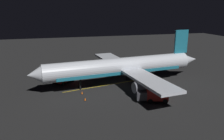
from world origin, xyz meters
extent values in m
cube|color=black|center=(0.00, 0.00, -0.10)|extent=(180.00, 180.00, 0.20)
cube|color=gold|center=(0.13, 4.00, 0.00)|extent=(3.91, 18.05, 0.01)
cylinder|color=silver|center=(0.00, 0.00, 4.19)|extent=(7.24, 34.00, 3.84)
cube|color=teal|center=(0.00, 0.00, 3.14)|extent=(6.53, 28.94, 0.69)
cone|color=silver|center=(-1.83, 17.95, 4.19)|extent=(4.05, 3.43, 3.76)
cone|color=silver|center=(1.88, -18.52, 4.19)|extent=(3.90, 4.93, 3.45)
cube|color=teal|center=(1.61, -15.81, 8.90)|extent=(0.72, 3.62, 5.59)
cube|color=silver|center=(-9.31, -2.65, 3.62)|extent=(15.63, 6.32, 0.50)
cylinder|color=slate|center=(-8.68, -1.37, 2.22)|extent=(2.41, 3.40, 2.10)
cube|color=silver|center=(9.65, -0.72, 3.62)|extent=(15.63, 6.32, 0.50)
cylinder|color=slate|center=(8.77, 0.40, 2.22)|extent=(2.41, 3.40, 2.10)
cylinder|color=black|center=(-0.94, 9.24, 1.14)|extent=(0.39, 0.39, 2.27)
cylinder|color=black|center=(-2.02, -2.91, 1.14)|extent=(0.39, 0.39, 2.27)
cylinder|color=black|center=(2.56, -2.44, 1.14)|extent=(0.39, 0.39, 2.27)
cube|color=maroon|center=(4.56, 12.12, 1.35)|extent=(4.74, 4.88, 1.79)
cube|color=#38383D|center=(6.77, 9.73, 1.20)|extent=(2.69, 2.68, 1.50)
cylinder|color=black|center=(5.68, 10.91, 0.45)|extent=(2.30, 2.23, 0.90)
cylinder|color=black|center=(3.43, 13.32, 0.45)|extent=(2.30, 2.23, 0.90)
cube|color=maroon|center=(-11.09, -3.49, 1.39)|extent=(3.16, 4.31, 1.88)
cube|color=#38383D|center=(-10.25, -0.79, 1.20)|extent=(2.44, 2.31, 1.50)
cylinder|color=black|center=(-10.69, -2.20, 0.45)|extent=(2.47, 1.55, 0.90)
cylinder|color=black|center=(-11.50, -4.78, 0.45)|extent=(2.47, 1.55, 0.90)
cylinder|color=black|center=(2.71, 12.60, 0.42)|extent=(0.32, 0.32, 0.85)
cylinder|color=orange|center=(2.71, 12.60, 1.18)|extent=(0.40, 0.40, 0.65)
sphere|color=tan|center=(2.71, 12.60, 1.62)|extent=(0.24, 0.24, 0.24)
cone|color=#EA590F|center=(-3.60, 9.25, 0.28)|extent=(0.36, 0.36, 0.55)
cube|color=black|center=(-3.60, 9.25, 0.01)|extent=(0.50, 0.50, 0.03)
cone|color=#EA590F|center=(-7.06, 9.18, 0.28)|extent=(0.36, 0.36, 0.55)
cube|color=black|center=(-7.06, 9.18, 0.01)|extent=(0.50, 0.50, 0.03)
cone|color=#EA590F|center=(7.91, 10.63, 0.28)|extent=(0.36, 0.36, 0.55)
cube|color=black|center=(7.91, 10.63, 0.01)|extent=(0.50, 0.50, 0.03)
camera|label=1|loc=(-45.70, 14.74, 16.54)|focal=35.82mm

